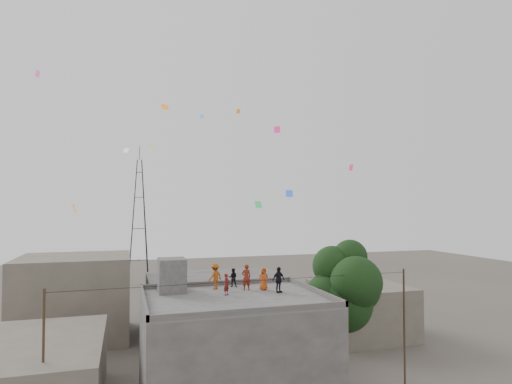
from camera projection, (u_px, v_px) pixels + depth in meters
main_building at (234, 352)px, 24.00m from camera, size 10.00×8.00×6.10m
parapet at (234, 295)px, 24.11m from camera, size 10.00×8.00×0.30m
stair_head_box at (172, 275)px, 25.69m from camera, size 1.60×1.80×2.00m
neighbor_west at (23, 380)px, 22.65m from camera, size 8.00×10.00×4.00m
neighbor_north at (217, 305)px, 37.94m from camera, size 12.00×9.00×5.00m
neighbor_northwest at (74, 297)px, 36.37m from camera, size 9.00×8.00×7.00m
neighbor_east at (360, 309)px, 37.63m from camera, size 7.00×8.00×4.40m
tree at (345, 288)px, 26.84m from camera, size 4.90×4.60×9.10m
utility_line at (249, 344)px, 22.98m from camera, size 20.12×0.62×7.40m
transmission_tower at (139, 222)px, 61.25m from camera, size 2.97×2.97×20.01m
person_red_adult at (246, 277)px, 26.20m from camera, size 0.59×0.39×1.57m
person_orange_child at (264, 279)px, 26.28m from camera, size 0.72×0.52×1.37m
person_dark_child at (233, 278)px, 27.31m from camera, size 0.67×0.58×1.18m
person_dark_adult at (279, 280)px, 25.46m from camera, size 0.97×0.66×1.52m
person_orange_adult at (215, 276)px, 26.57m from camera, size 1.18×1.05×1.58m
person_red_child at (227, 284)px, 24.74m from camera, size 0.52×0.53×1.24m
kites at (211, 150)px, 32.17m from camera, size 23.52×16.95×9.66m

